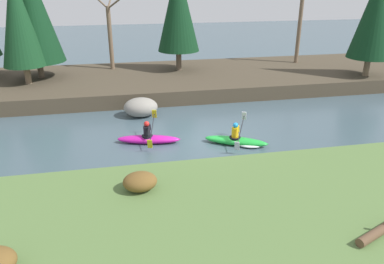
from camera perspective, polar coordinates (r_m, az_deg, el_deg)
The scene contains 14 objects.
ground_plane at distance 16.36m, azimuth 1.21°, elevation -1.50°, with size 90.00×90.00×0.00m, color #425660.
riverbank_near at distance 10.86m, azimuth 8.72°, elevation -13.50°, with size 44.00×7.04×0.65m.
riverbank_far at distance 24.72m, azimuth -3.38°, elevation 7.87°, with size 44.00×8.28×0.84m.
conifer_tree_left at distance 23.76m, azimuth -25.00°, elevation 15.43°, with size 2.40×2.40×6.39m.
conifer_tree_mid_left at distance 24.83m, azimuth -23.31°, elevation 16.69°, with size 3.24×3.24×7.06m.
conifer_tree_centre at distance 25.15m, azimuth -2.14°, elevation 18.40°, with size 2.72×2.72×6.76m.
conifer_tree_mid_right at distance 26.01m, azimuth 26.34°, elevation 16.19°, with size 2.74×2.74×6.77m.
bare_tree_mid_downstream at distance 26.20m, azimuth -12.39°, elevation 14.90°, with size 3.03×2.99×5.44m.
bare_tree_downstream at distance 28.66m, azimuth 16.23°, elevation 16.79°, with size 3.93×3.88×7.16m.
shrub_clump_second at distance 11.54m, azimuth -7.92°, elevation -7.49°, with size 1.04×0.87×0.56m.
kayaker_lead at distance 16.10m, azimuth 7.13°, elevation -1.32°, with size 2.69×1.94×1.20m.
kayaker_middle at distance 16.27m, azimuth -6.57°, elevation -0.95°, with size 2.79×2.06×1.20m.
boulder_midstream at distance 19.40m, azimuth -7.82°, elevation 3.77°, with size 1.73×1.36×0.98m.
driftwood_log at distance 10.81m, azimuth 26.76°, elevation -13.26°, with size 1.71×0.90×0.44m.
Camera 1 is at (-3.27, -14.58, 6.67)m, focal length 35.00 mm.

